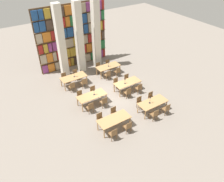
% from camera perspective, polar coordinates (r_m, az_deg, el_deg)
% --- Properties ---
extents(ground_plane, '(40.00, 40.00, 0.00)m').
position_cam_1_polar(ground_plane, '(16.41, -0.54, -1.48)').
color(ground_plane, gray).
extents(bookshelf_bank, '(6.43, 0.35, 5.50)m').
position_cam_1_polar(bookshelf_bank, '(19.77, -10.17, 13.82)').
color(bookshelf_bank, brown).
rests_on(bookshelf_bank, ground_plane).
extents(pillar_left, '(0.57, 0.57, 6.00)m').
position_cam_1_polar(pillar_left, '(18.00, -13.19, 12.17)').
color(pillar_left, silver).
rests_on(pillar_left, ground_plane).
extents(pillar_center, '(0.57, 0.57, 6.00)m').
position_cam_1_polar(pillar_center, '(18.54, -8.55, 13.41)').
color(pillar_center, silver).
rests_on(pillar_center, ground_plane).
extents(pillar_right, '(0.57, 0.57, 6.00)m').
position_cam_1_polar(pillar_right, '(19.19, -4.17, 14.49)').
color(pillar_right, silver).
rests_on(pillar_right, ground_plane).
extents(reading_table_0, '(2.06, 0.92, 0.77)m').
position_cam_1_polar(reading_table_0, '(13.48, 0.53, -7.53)').
color(reading_table_0, tan).
rests_on(reading_table_0, ground_plane).
extents(chair_0, '(0.42, 0.40, 0.87)m').
position_cam_1_polar(chair_0, '(12.98, 0.32, -11.04)').
color(chair_0, brown).
rests_on(chair_0, ground_plane).
extents(chair_1, '(0.42, 0.40, 0.87)m').
position_cam_1_polar(chair_1, '(13.89, -3.07, -7.25)').
color(chair_1, brown).
rests_on(chair_1, ground_plane).
extents(chair_2, '(0.42, 0.40, 0.87)m').
position_cam_1_polar(chair_2, '(13.41, 4.14, -9.23)').
color(chair_2, brown).
rests_on(chair_2, ground_plane).
extents(chair_3, '(0.42, 0.40, 0.87)m').
position_cam_1_polar(chair_3, '(14.29, 0.59, -5.70)').
color(chair_3, brown).
rests_on(chair_3, ground_plane).
extents(reading_table_1, '(2.06, 0.92, 0.77)m').
position_cam_1_polar(reading_table_1, '(14.97, 10.61, -3.10)').
color(reading_table_1, tan).
rests_on(reading_table_1, ground_plane).
extents(chair_4, '(0.42, 0.40, 0.87)m').
position_cam_1_polar(chair_4, '(14.44, 11.03, -6.00)').
color(chair_4, brown).
rests_on(chair_4, ground_plane).
extents(chair_5, '(0.42, 0.40, 0.87)m').
position_cam_1_polar(chair_5, '(15.26, 7.31, -2.92)').
color(chair_5, brown).
rests_on(chair_5, ground_plane).
extents(chair_6, '(0.42, 0.40, 0.87)m').
position_cam_1_polar(chair_6, '(15.04, 13.97, -4.50)').
color(chair_6, brown).
rests_on(chair_6, ground_plane).
extents(chair_7, '(0.42, 0.40, 0.87)m').
position_cam_1_polar(chair_7, '(15.83, 10.23, -1.63)').
color(chair_7, brown).
rests_on(chair_7, ground_plane).
extents(desk_lamp_0, '(0.14, 0.14, 0.50)m').
position_cam_1_polar(desk_lamp_0, '(14.59, 9.94, -2.06)').
color(desk_lamp_0, '#232328').
rests_on(desk_lamp_0, reading_table_1).
extents(reading_table_2, '(2.06, 0.92, 0.77)m').
position_cam_1_polar(reading_table_2, '(15.37, -5.31, -1.39)').
color(reading_table_2, tan).
rests_on(reading_table_2, ground_plane).
extents(chair_8, '(0.42, 0.40, 0.87)m').
position_cam_1_polar(chair_8, '(14.79, -5.72, -4.23)').
color(chair_8, brown).
rests_on(chair_8, ground_plane).
extents(chair_9, '(0.42, 0.40, 0.87)m').
position_cam_1_polar(chair_9, '(15.87, -8.26, -1.29)').
color(chair_9, brown).
rests_on(chair_9, ground_plane).
extents(chair_10, '(0.42, 0.40, 0.87)m').
position_cam_1_polar(chair_10, '(15.18, -2.15, -2.83)').
color(chair_10, brown).
rests_on(chair_10, ground_plane).
extents(chair_11, '(0.42, 0.40, 0.87)m').
position_cam_1_polar(chair_11, '(16.23, -4.87, -0.06)').
color(chair_11, brown).
rests_on(chair_11, ground_plane).
extents(desk_lamp_1, '(0.14, 0.14, 0.43)m').
position_cam_1_polar(desk_lamp_1, '(15.20, -4.73, -0.08)').
color(desk_lamp_1, '#232328').
rests_on(desk_lamp_1, reading_table_2).
extents(reading_table_3, '(2.06, 0.92, 0.77)m').
position_cam_1_polar(reading_table_3, '(16.71, 4.04, 2.08)').
color(reading_table_3, tan).
rests_on(reading_table_3, ground_plane).
extents(chair_12, '(0.42, 0.40, 0.87)m').
position_cam_1_polar(chair_12, '(16.10, 4.12, -0.35)').
color(chair_12, brown).
rests_on(chair_12, ground_plane).
extents(chair_13, '(0.42, 0.40, 0.87)m').
position_cam_1_polar(chair_13, '(17.09, 1.17, 2.12)').
color(chair_13, brown).
rests_on(chair_13, ground_plane).
extents(chair_14, '(0.42, 0.40, 0.87)m').
position_cam_1_polar(chair_14, '(16.64, 7.01, 0.79)').
color(chair_14, brown).
rests_on(chair_14, ground_plane).
extents(chair_15, '(0.42, 0.40, 0.87)m').
position_cam_1_polar(chair_15, '(17.60, 3.99, 3.13)').
color(chair_15, brown).
rests_on(chair_15, ground_plane).
extents(desk_lamp_2, '(0.14, 0.14, 0.41)m').
position_cam_1_polar(desk_lamp_2, '(16.37, 3.42, 2.81)').
color(desk_lamp_2, '#232328').
rests_on(desk_lamp_2, reading_table_3).
extents(reading_table_4, '(2.06, 0.92, 0.77)m').
position_cam_1_polar(reading_table_4, '(17.57, -9.97, 3.44)').
color(reading_table_4, tan).
rests_on(reading_table_4, ground_plane).
extents(chair_16, '(0.42, 0.40, 0.87)m').
position_cam_1_polar(chair_16, '(16.96, -10.39, 1.17)').
color(chair_16, brown).
rests_on(chair_16, ground_plane).
extents(chair_17, '(0.42, 0.40, 0.87)m').
position_cam_1_polar(chair_17, '(18.14, -12.33, 3.41)').
color(chair_17, brown).
rests_on(chair_17, ground_plane).
extents(chair_18, '(0.42, 0.40, 0.87)m').
position_cam_1_polar(chair_18, '(17.27, -7.38, 2.21)').
color(chair_18, brown).
rests_on(chair_18, ground_plane).
extents(chair_19, '(0.42, 0.40, 0.87)m').
position_cam_1_polar(chair_19, '(18.44, -9.47, 4.35)').
color(chair_19, brown).
rests_on(chair_19, ground_plane).
extents(desk_lamp_3, '(0.14, 0.14, 0.49)m').
position_cam_1_polar(desk_lamp_3, '(17.36, -9.90, 4.60)').
color(desk_lamp_3, '#232328').
rests_on(desk_lamp_3, reading_table_4).
extents(reading_table_5, '(2.06, 0.92, 0.77)m').
position_cam_1_polar(reading_table_5, '(18.80, -1.00, 6.32)').
color(reading_table_5, tan).
rests_on(reading_table_5, ground_plane).
extents(chair_20, '(0.42, 0.40, 0.87)m').
position_cam_1_polar(chair_20, '(18.14, -1.13, 4.29)').
color(chair_20, brown).
rests_on(chair_20, ground_plane).
extents(chair_21, '(0.42, 0.40, 0.87)m').
position_cam_1_polar(chair_21, '(19.25, -3.50, 6.23)').
color(chair_21, brown).
rests_on(chair_21, ground_plane).
extents(chair_22, '(0.42, 0.40, 0.87)m').
position_cam_1_polar(chair_22, '(18.60, 1.47, 5.16)').
color(chair_22, brown).
rests_on(chair_22, ground_plane).
extents(chair_23, '(0.42, 0.40, 0.87)m').
position_cam_1_polar(chair_23, '(19.68, -0.98, 7.01)').
color(chair_23, brown).
rests_on(chair_23, ground_plane).
extents(desk_lamp_4, '(0.14, 0.14, 0.40)m').
position_cam_1_polar(desk_lamp_4, '(18.61, -0.92, 7.21)').
color(desk_lamp_4, '#232328').
rests_on(desk_lamp_4, reading_table_5).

